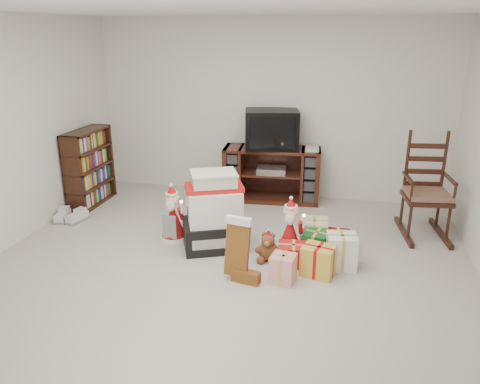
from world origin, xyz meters
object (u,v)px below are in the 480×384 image
at_px(sneaker_pair, 70,217).
at_px(red_suitcase, 207,224).
at_px(bookshelf, 90,169).
at_px(teddy_bear, 268,248).
at_px(santa_figurine, 290,232).
at_px(rocking_chair, 426,199).
at_px(crt_television, 271,129).
at_px(tv_stand, 271,174).
at_px(gift_pile, 215,216).
at_px(gift_cluster, 315,249).
at_px(mrs_claus_figurine, 173,219).

bearing_deg(sneaker_pair, red_suitcase, -9.79).
distance_m(bookshelf, red_suitcase, 2.16).
height_order(teddy_bear, santa_figurine, santa_figurine).
bearing_deg(bookshelf, rocking_chair, 0.26).
bearing_deg(bookshelf, sneaker_pair, -85.03).
height_order(teddy_bear, crt_television, crt_television).
distance_m(bookshelf, rocking_chair, 4.39).
bearing_deg(teddy_bear, tv_stand, 99.02).
relative_size(red_suitcase, teddy_bear, 1.74).
relative_size(bookshelf, gift_pile, 1.22).
height_order(rocking_chair, sneaker_pair, rocking_chair).
relative_size(rocking_chair, gift_cluster, 1.06).
bearing_deg(mrs_claus_figurine, crt_television, 61.34).
bearing_deg(teddy_bear, crt_television, 99.49).
distance_m(tv_stand, rocking_chair, 2.09).
xyz_separation_m(tv_stand, santa_figurine, (0.49, -1.64, -0.13)).
relative_size(gift_pile, santa_figurine, 1.33).
height_order(rocking_chair, gift_pile, rocking_chair).
bearing_deg(gift_pile, tv_stand, 54.31).
xyz_separation_m(santa_figurine, mrs_claus_figurine, (-1.37, 0.06, 0.01)).
distance_m(red_suitcase, santa_figurine, 0.95).
relative_size(gift_pile, teddy_bear, 2.71).
height_order(tv_stand, crt_television, crt_television).
height_order(rocking_chair, mrs_claus_figurine, rocking_chair).
xyz_separation_m(tv_stand, red_suitcase, (-0.46, -1.60, -0.14)).
xyz_separation_m(tv_stand, rocking_chair, (1.97, -0.71, 0.05)).
xyz_separation_m(red_suitcase, gift_cluster, (1.24, -0.16, -0.10)).
bearing_deg(teddy_bear, gift_cluster, 11.36).
height_order(santa_figurine, mrs_claus_figurine, mrs_claus_figurine).
bearing_deg(sneaker_pair, gift_cluster, -10.19).
height_order(tv_stand, santa_figurine, tv_stand).
distance_m(bookshelf, teddy_bear, 2.96).
relative_size(sneaker_pair, gift_cluster, 0.33).
bearing_deg(crt_television, tv_stand, 12.07).
relative_size(bookshelf, mrs_claus_figurine, 1.58).
height_order(gift_cluster, crt_television, crt_television).
xyz_separation_m(santa_figurine, gift_cluster, (0.29, -0.12, -0.11)).
bearing_deg(red_suitcase, gift_cluster, -8.34).
xyz_separation_m(mrs_claus_figurine, gift_cluster, (1.66, -0.18, -0.12)).
xyz_separation_m(red_suitcase, santa_figurine, (0.95, -0.04, 0.01)).
relative_size(tv_stand, crt_television, 1.70).
relative_size(rocking_chair, mrs_claus_figurine, 1.91).
relative_size(mrs_claus_figurine, gift_cluster, 0.56).
distance_m(red_suitcase, teddy_bear, 0.81).
height_order(teddy_bear, sneaker_pair, teddy_bear).
bearing_deg(santa_figurine, mrs_claus_figurine, 177.60).
bearing_deg(red_suitcase, crt_television, 73.41).
height_order(gift_pile, mrs_claus_figurine, gift_pile).
bearing_deg(red_suitcase, santa_figurine, -3.24).
height_order(teddy_bear, gift_cluster, teddy_bear).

